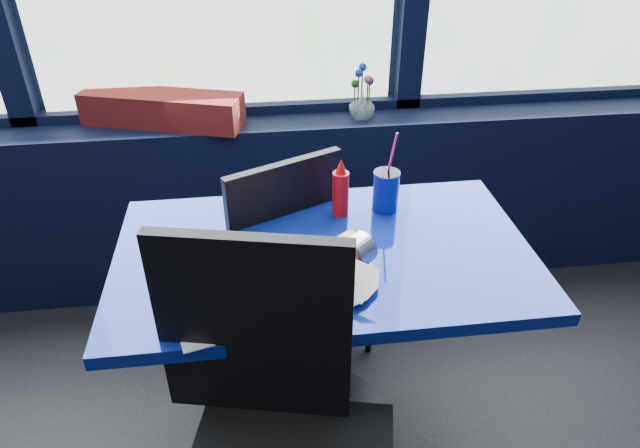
{
  "coord_description": "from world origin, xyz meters",
  "views": [
    {
      "loc": [
        0.12,
        0.68,
        1.71
      ],
      "look_at": [
        0.29,
        1.98,
        0.86
      ],
      "focal_mm": 32.0,
      "sensor_mm": 36.0,
      "label": 1
    }
  ],
  "objects_px": {
    "planter_box": "(162,109)",
    "flower_vase": "(362,103)",
    "chair_near_front": "(274,428)",
    "soda_cup": "(386,190)",
    "food_basket": "(318,272)",
    "chair_near_back": "(299,248)",
    "ketchup_bottle": "(341,190)",
    "near_table": "(324,299)"
  },
  "relations": [
    {
      "from": "planter_box",
      "to": "flower_vase",
      "type": "relative_size",
      "value": 2.85
    },
    {
      "from": "flower_vase",
      "to": "chair_near_front",
      "type": "bearing_deg",
      "value": -108.69
    },
    {
      "from": "soda_cup",
      "to": "food_basket",
      "type": "bearing_deg",
      "value": -126.54
    },
    {
      "from": "planter_box",
      "to": "flower_vase",
      "type": "xyz_separation_m",
      "value": [
        0.8,
        -0.04,
        0.0
      ]
    },
    {
      "from": "flower_vase",
      "to": "food_basket",
      "type": "bearing_deg",
      "value": -107.09
    },
    {
      "from": "chair_near_back",
      "to": "soda_cup",
      "type": "relative_size",
      "value": 3.31
    },
    {
      "from": "chair_near_back",
      "to": "flower_vase",
      "type": "height_order",
      "value": "flower_vase"
    },
    {
      "from": "chair_near_back",
      "to": "planter_box",
      "type": "bearing_deg",
      "value": -73.13
    },
    {
      "from": "planter_box",
      "to": "chair_near_back",
      "type": "bearing_deg",
      "value": -30.69
    },
    {
      "from": "chair_near_front",
      "to": "food_basket",
      "type": "relative_size",
      "value": 2.95
    },
    {
      "from": "planter_box",
      "to": "food_basket",
      "type": "relative_size",
      "value": 1.79
    },
    {
      "from": "planter_box",
      "to": "ketchup_bottle",
      "type": "xyz_separation_m",
      "value": [
        0.61,
        -0.68,
        -0.03
      ]
    },
    {
      "from": "near_table",
      "to": "chair_near_front",
      "type": "relative_size",
      "value": 1.14
    },
    {
      "from": "chair_near_front",
      "to": "food_basket",
      "type": "height_order",
      "value": "chair_near_front"
    },
    {
      "from": "near_table",
      "to": "flower_vase",
      "type": "distance_m",
      "value": 0.92
    },
    {
      "from": "near_table",
      "to": "chair_near_front",
      "type": "distance_m",
      "value": 0.51
    },
    {
      "from": "chair_near_front",
      "to": "planter_box",
      "type": "bearing_deg",
      "value": 117.52
    },
    {
      "from": "soda_cup",
      "to": "flower_vase",
      "type": "bearing_deg",
      "value": 86.34
    },
    {
      "from": "near_table",
      "to": "chair_near_front",
      "type": "xyz_separation_m",
      "value": [
        -0.18,
        -0.48,
        0.04
      ]
    },
    {
      "from": "ketchup_bottle",
      "to": "soda_cup",
      "type": "distance_m",
      "value": 0.15
    },
    {
      "from": "food_basket",
      "to": "soda_cup",
      "type": "distance_m",
      "value": 0.44
    },
    {
      "from": "chair_near_back",
      "to": "ketchup_bottle",
      "type": "bearing_deg",
      "value": 107.87
    },
    {
      "from": "near_table",
      "to": "chair_near_back",
      "type": "height_order",
      "value": "chair_near_back"
    },
    {
      "from": "near_table",
      "to": "flower_vase",
      "type": "relative_size",
      "value": 5.37
    },
    {
      "from": "near_table",
      "to": "flower_vase",
      "type": "height_order",
      "value": "flower_vase"
    },
    {
      "from": "food_basket",
      "to": "ketchup_bottle",
      "type": "height_order",
      "value": "ketchup_bottle"
    },
    {
      "from": "near_table",
      "to": "chair_near_back",
      "type": "relative_size",
      "value": 1.29
    },
    {
      "from": "chair_near_front",
      "to": "planter_box",
      "type": "relative_size",
      "value": 1.65
    },
    {
      "from": "flower_vase",
      "to": "soda_cup",
      "type": "relative_size",
      "value": 0.8
    },
    {
      "from": "planter_box",
      "to": "near_table",
      "type": "bearing_deg",
      "value": -40.94
    },
    {
      "from": "near_table",
      "to": "chair_near_front",
      "type": "bearing_deg",
      "value": -110.52
    },
    {
      "from": "chair_near_front",
      "to": "soda_cup",
      "type": "distance_m",
      "value": 0.82
    },
    {
      "from": "chair_near_front",
      "to": "flower_vase",
      "type": "relative_size",
      "value": 4.71
    },
    {
      "from": "chair_near_front",
      "to": "food_basket",
      "type": "xyz_separation_m",
      "value": [
        0.14,
        0.33,
        0.18
      ]
    },
    {
      "from": "chair_near_front",
      "to": "chair_near_back",
      "type": "distance_m",
      "value": 0.82
    },
    {
      "from": "flower_vase",
      "to": "soda_cup",
      "type": "height_order",
      "value": "soda_cup"
    },
    {
      "from": "near_table",
      "to": "food_basket",
      "type": "distance_m",
      "value": 0.27
    },
    {
      "from": "near_table",
      "to": "flower_vase",
      "type": "bearing_deg",
      "value": 72.39
    },
    {
      "from": "ketchup_bottle",
      "to": "chair_near_front",
      "type": "bearing_deg",
      "value": -110.82
    },
    {
      "from": "near_table",
      "to": "soda_cup",
      "type": "height_order",
      "value": "soda_cup"
    },
    {
      "from": "chair_near_back",
      "to": "soda_cup",
      "type": "height_order",
      "value": "soda_cup"
    },
    {
      "from": "chair_near_back",
      "to": "flower_vase",
      "type": "distance_m",
      "value": 0.68
    }
  ]
}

